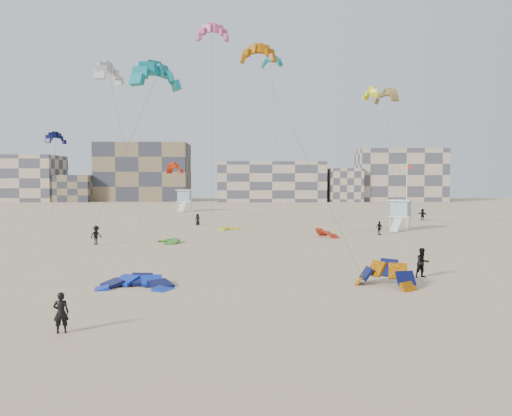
{
  "coord_description": "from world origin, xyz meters",
  "views": [
    {
      "loc": [
        4.67,
        -23.07,
        5.96
      ],
      "look_at": [
        4.79,
        6.0,
        4.44
      ],
      "focal_mm": 35.0,
      "sensor_mm": 36.0,
      "label": 1
    }
  ],
  "objects_px": {
    "kite_ground_blue": "(135,288)",
    "kitesurfer_main": "(61,313)",
    "lifeguard_tower_near": "(401,215)",
    "kite_ground_orange": "(385,287)"
  },
  "relations": [
    {
      "from": "kitesurfer_main",
      "to": "lifeguard_tower_near",
      "type": "distance_m",
      "value": 49.57
    },
    {
      "from": "lifeguard_tower_near",
      "to": "kite_ground_blue",
      "type": "bearing_deg",
      "value": -97.86
    },
    {
      "from": "kite_ground_blue",
      "to": "kitesurfer_main",
      "type": "height_order",
      "value": "kitesurfer_main"
    },
    {
      "from": "kite_ground_blue",
      "to": "kitesurfer_main",
      "type": "bearing_deg",
      "value": -91.64
    },
    {
      "from": "kite_ground_orange",
      "to": "kitesurfer_main",
      "type": "height_order",
      "value": "kite_ground_orange"
    },
    {
      "from": "kitesurfer_main",
      "to": "lifeguard_tower_near",
      "type": "height_order",
      "value": "lifeguard_tower_near"
    },
    {
      "from": "lifeguard_tower_near",
      "to": "kite_ground_orange",
      "type": "bearing_deg",
      "value": -79.3
    },
    {
      "from": "kite_ground_blue",
      "to": "lifeguard_tower_near",
      "type": "bearing_deg",
      "value": 58.2
    },
    {
      "from": "kite_ground_blue",
      "to": "lifeguard_tower_near",
      "type": "height_order",
      "value": "lifeguard_tower_near"
    },
    {
      "from": "kite_ground_orange",
      "to": "kitesurfer_main",
      "type": "relative_size",
      "value": 2.13
    }
  ]
}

